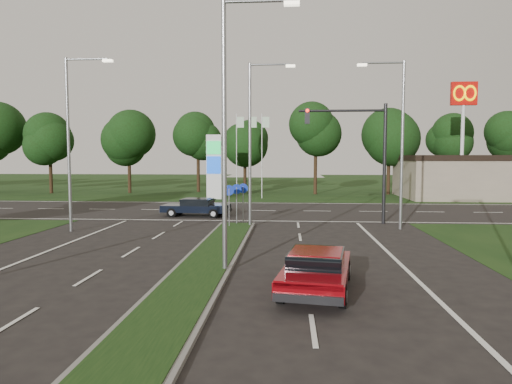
{
  "coord_description": "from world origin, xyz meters",
  "views": [
    {
      "loc": [
        2.93,
        -9.04,
        3.88
      ],
      "look_at": [
        1.34,
        13.1,
        2.2
      ],
      "focal_mm": 32.0,
      "sensor_mm": 36.0,
      "label": 1
    }
  ],
  "objects": [
    {
      "name": "streetlight_left_far",
      "position": [
        -8.3,
        14.0,
        5.08
      ],
      "size": [
        2.53,
        0.22,
        9.0
      ],
      "color": "gray",
      "rests_on": "ground"
    },
    {
      "name": "red_sedan",
      "position": [
        3.76,
        4.09,
        0.65
      ],
      "size": [
        2.46,
        4.6,
        1.2
      ],
      "rotation": [
        0.0,
        0.0,
        -0.16
      ],
      "color": "maroon",
      "rests_on": "ground"
    },
    {
      "name": "median_signs",
      "position": [
        0.0,
        16.4,
        1.71
      ],
      "size": [
        1.16,
        1.76,
        2.38
      ],
      "color": "gray",
      "rests_on": "ground"
    },
    {
      "name": "gas_pylon",
      "position": [
        -3.79,
        33.05,
        3.2
      ],
      "size": [
        5.8,
        1.26,
        8.0
      ],
      "color": "silver",
      "rests_on": "ground"
    },
    {
      "name": "streetlight_median_near",
      "position": [
        1.0,
        6.0,
        5.08
      ],
      "size": [
        2.53,
        0.22,
        9.0
      ],
      "color": "gray",
      "rests_on": "ground"
    },
    {
      "name": "verge_far",
      "position": [
        0.0,
        55.0,
        0.0
      ],
      "size": [
        160.0,
        50.0,
        0.02
      ],
      "primitive_type": "cube",
      "color": "black",
      "rests_on": "ground"
    },
    {
      "name": "navy_sedan",
      "position": [
        -3.13,
        20.47,
        0.64
      ],
      "size": [
        4.5,
        2.16,
        1.2
      ],
      "rotation": [
        0.0,
        0.0,
        1.48
      ],
      "color": "black",
      "rests_on": "ground"
    },
    {
      "name": "mcdonalds_sign",
      "position": [
        18.0,
        31.97,
        7.99
      ],
      "size": [
        2.2,
        0.47,
        10.4
      ],
      "color": "silver",
      "rests_on": "ground"
    },
    {
      "name": "treeline_far",
      "position": [
        0.1,
        39.93,
        6.83
      ],
      "size": [
        6.0,
        6.0,
        9.9
      ],
      "color": "black",
      "rests_on": "ground"
    },
    {
      "name": "commercial_building",
      "position": [
        22.0,
        36.0,
        2.0
      ],
      "size": [
        16.0,
        9.0,
        4.0
      ],
      "primitive_type": "cube",
      "color": "gray",
      "rests_on": "ground"
    },
    {
      "name": "streetlight_right_far",
      "position": [
        8.8,
        16.0,
        5.08
      ],
      "size": [
        2.53,
        0.22,
        9.0
      ],
      "rotation": [
        0.0,
        0.0,
        3.14
      ],
      "color": "gray",
      "rests_on": "ground"
    },
    {
      "name": "cross_road",
      "position": [
        0.0,
        24.0,
        0.0
      ],
      "size": [
        160.0,
        12.0,
        0.02
      ],
      "primitive_type": "cube",
      "color": "black",
      "rests_on": "ground"
    },
    {
      "name": "streetlight_median_far",
      "position": [
        1.0,
        16.0,
        5.08
      ],
      "size": [
        2.53,
        0.22,
        9.0
      ],
      "color": "gray",
      "rests_on": "ground"
    },
    {
      "name": "median_kerb",
      "position": [
        0.0,
        4.0,
        0.06
      ],
      "size": [
        2.0,
        26.0,
        0.12
      ],
      "primitive_type": "cube",
      "color": "slate",
      "rests_on": "ground"
    },
    {
      "name": "traffic_signal",
      "position": [
        7.19,
        18.0,
        4.65
      ],
      "size": [
        5.1,
        0.42,
        7.0
      ],
      "color": "black",
      "rests_on": "ground"
    },
    {
      "name": "ground",
      "position": [
        0.0,
        0.0,
        0.0
      ],
      "size": [
        160.0,
        160.0,
        0.0
      ],
      "primitive_type": "plane",
      "color": "black",
      "rests_on": "ground"
    }
  ]
}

